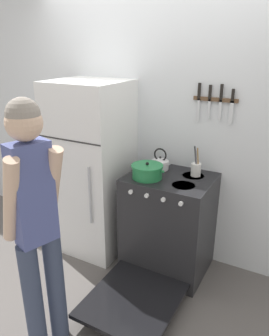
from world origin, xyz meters
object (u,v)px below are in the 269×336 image
at_px(person, 36,221).
at_px(stove_range, 167,226).
at_px(utensil_jar, 196,169).
at_px(dutch_oven_pot, 147,171).
at_px(tea_kettle, 160,163).
at_px(refrigerator, 92,169).

bearing_deg(person, stove_range, -0.55).
bearing_deg(utensil_jar, stove_range, -138.26).
height_order(dutch_oven_pot, tea_kettle, tea_kettle).
bearing_deg(dutch_oven_pot, refrigerator, 171.30).
bearing_deg(refrigerator, stove_range, -1.46).
xyz_separation_m(refrigerator, utensil_jar, (1.02, 0.15, 0.14)).
xyz_separation_m(tea_kettle, person, (-0.23, -1.34, 0.01)).
xyz_separation_m(stove_range, utensil_jar, (0.19, 0.17, 0.54)).
height_order(refrigerator, dutch_oven_pot, refrigerator).
relative_size(refrigerator, dutch_oven_pot, 5.48).
relative_size(stove_range, dutch_oven_pot, 4.33).
bearing_deg(utensil_jar, dutch_oven_pot, -145.09).
height_order(refrigerator, tea_kettle, refrigerator).
xyz_separation_m(stove_range, dutch_oven_pot, (-0.17, -0.08, 0.53)).
xyz_separation_m(utensil_jar, person, (-0.57, -1.34, 0.00)).
height_order(tea_kettle, person, person).
xyz_separation_m(refrigerator, tea_kettle, (0.68, 0.14, 0.14)).
relative_size(utensil_jar, person, 0.15).
distance_m(refrigerator, dutch_oven_pot, 0.69).
distance_m(refrigerator, tea_kettle, 0.71).
relative_size(tea_kettle, person, 0.12).
bearing_deg(refrigerator, person, -69.50).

